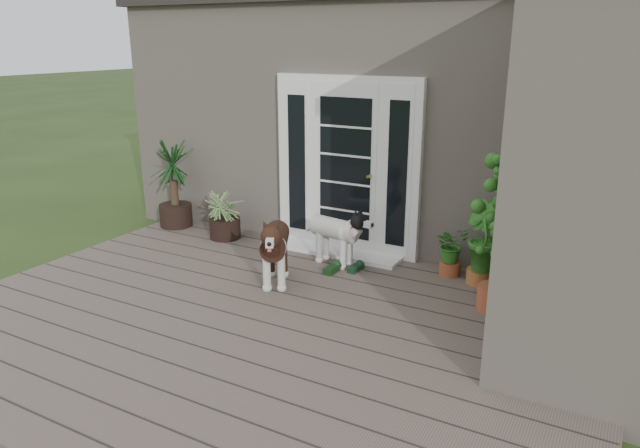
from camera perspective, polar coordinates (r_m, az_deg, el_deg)
The scene contains 15 objects.
deck at distance 5.72m, azimuth -5.77°, elevation -9.86°, with size 6.20×4.60×0.12m, color #6B5B4C.
house_main at distance 8.97m, azimuth 9.72°, elevation 10.00°, with size 7.40×4.00×3.10m, color #665E54.
house_wing at distance 5.37m, azimuth 27.84°, elevation 3.30°, with size 1.60×2.40×3.10m, color #665E54.
door_unit at distance 7.24m, azimuth 2.58°, elevation 5.63°, with size 1.90×0.14×2.15m, color white.
door_step at distance 7.36m, azimuth 1.77°, elevation -2.68°, with size 1.60×0.40×0.05m, color white.
brindle_dog at distance 6.38m, azimuth -4.33°, elevation -2.74°, with size 0.37×0.86×0.72m, color #381D14, non-canonical shape.
white_dog at distance 6.92m, azimuth 1.41°, elevation -1.38°, with size 0.33×0.77×0.64m, color white, non-canonical shape.
spider_plant at distance 7.93m, azimuth -9.22°, elevation 1.19°, with size 0.69×0.69×0.73m, color #96BA72, non-canonical shape.
yucca at distance 8.53m, azimuth -13.94°, elevation 3.85°, with size 0.86×0.86×1.25m, color black, non-canonical shape.
herb_a at distance 6.79m, azimuth 12.50°, elevation -2.91°, with size 0.38×0.38×0.48m, color #2E641C.
herb_b at distance 6.61m, azimuth 15.24°, elevation -2.79°, with size 0.45×0.45×0.68m, color #1E4C15.
herb_c at distance 6.63m, azimuth 18.70°, elevation -3.57°, with size 0.36×0.36×0.56m, color #1E651D.
sapling at distance 5.83m, azimuth 17.04°, elevation -0.07°, with size 0.52×0.52×1.76m, color #265F1B, non-canonical shape.
clog_left at distance 6.83m, azimuth 3.48°, elevation -4.18°, with size 0.13×0.28×0.08m, color black, non-canonical shape.
clog_right at distance 6.78m, azimuth 1.24°, elevation -4.25°, with size 0.15×0.32×0.10m, color black, non-canonical shape.
Camera 1 is at (2.94, -3.75, 2.68)m, focal length 33.18 mm.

